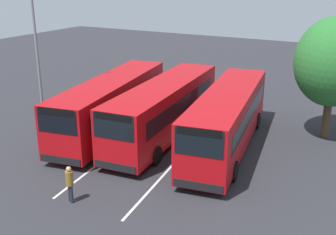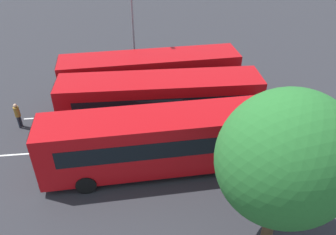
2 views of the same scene
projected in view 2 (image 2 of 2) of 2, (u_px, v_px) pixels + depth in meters
The scene contains 9 objects.
ground_plane at pixel (160, 126), 20.27m from camera, with size 79.22×79.22×0.00m, color #2B2B30.
bus_far_left at pixel (150, 76), 22.03m from camera, with size 11.75×4.33×3.17m.
bus_center_left at pixel (160, 101), 19.39m from camera, with size 11.69×3.47×3.17m.
bus_center_right at pixel (160, 141), 16.24m from camera, with size 11.74×4.18×3.17m.
pedestrian at pixel (17, 114), 19.68m from camera, with size 0.41×0.41×1.63m.
street_lamp at pixel (133, 14), 23.74m from camera, with size 0.87×2.53×8.00m.
depot_tree at pixel (286, 160), 11.06m from camera, with size 4.74×4.27×6.92m.
lane_stripe_outer_left at pixel (161, 110), 21.74m from camera, with size 17.26×0.12×0.01m, color silver.
lane_stripe_inner_left at pixel (159, 144), 18.80m from camera, with size 17.26×0.12×0.01m, color silver.
Camera 2 is at (-0.55, 16.54, 11.73)m, focal length 35.75 mm.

